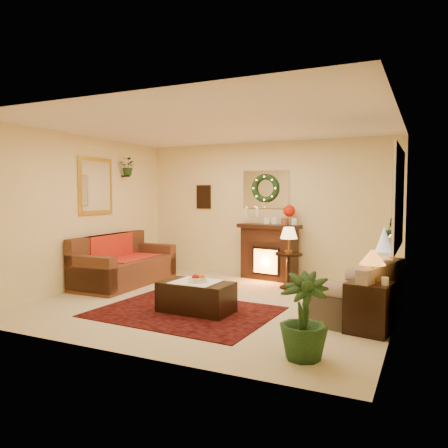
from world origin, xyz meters
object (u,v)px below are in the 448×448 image
at_px(fireplace, 269,250).
at_px(loveseat, 358,287).
at_px(coffee_table, 196,297).
at_px(side_table_round, 289,270).
at_px(sofa, 126,260).
at_px(end_table_square, 369,310).

xyz_separation_m(fireplace, loveseat, (1.92, -2.02, -0.13)).
xyz_separation_m(loveseat, coffee_table, (-2.04, -0.59, -0.21)).
xyz_separation_m(loveseat, side_table_round, (-1.35, 1.40, -0.09)).
distance_m(sofa, fireplace, 2.65).
height_order(fireplace, coffee_table, fireplace).
relative_size(side_table_round, end_table_square, 1.03).
height_order(sofa, side_table_round, sofa).
relative_size(fireplace, loveseat, 0.81).
bearing_deg(coffee_table, sofa, 153.75).
relative_size(fireplace, end_table_square, 1.80).
bearing_deg(loveseat, end_table_square, -53.13).
relative_size(loveseat, side_table_round, 2.14).
height_order(sofa, fireplace, fireplace).
bearing_deg(sofa, coffee_table, -30.00).
bearing_deg(sofa, side_table_round, 16.16).
height_order(sofa, coffee_table, sofa).
relative_size(sofa, end_table_square, 3.46).
bearing_deg(side_table_round, coffee_table, -109.25).
bearing_deg(coffee_table, end_table_square, 4.66).
distance_m(loveseat, end_table_square, 0.55).
distance_m(loveseat, side_table_round, 1.95).
bearing_deg(fireplace, sofa, -136.24).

